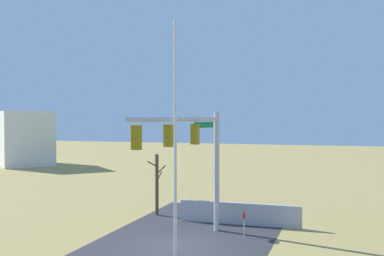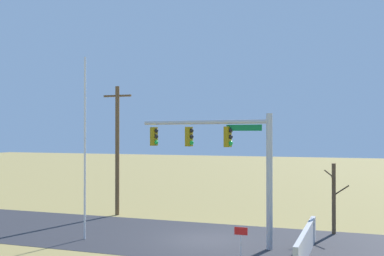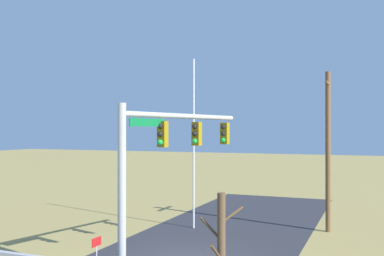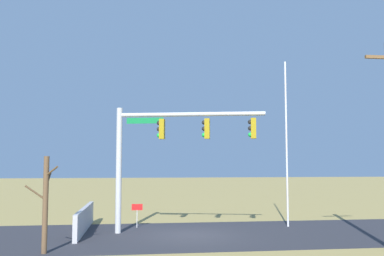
{
  "view_description": "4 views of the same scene",
  "coord_description": "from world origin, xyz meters",
  "px_view_note": "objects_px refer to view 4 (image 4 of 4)",
  "views": [
    {
      "loc": [
        -19.25,
        -6.92,
        5.72
      ],
      "look_at": [
        -0.2,
        -0.73,
        5.28
      ],
      "focal_mm": 43.35,
      "sensor_mm": 36.0,
      "label": 1
    },
    {
      "loc": [
        7.21,
        -21.89,
        5.16
      ],
      "look_at": [
        -0.55,
        -0.13,
        5.38
      ],
      "focal_mm": 44.68,
      "sensor_mm": 36.0,
      "label": 2
    },
    {
      "loc": [
        16.11,
        6.83,
        5.11
      ],
      "look_at": [
        -0.24,
        0.16,
        5.2
      ],
      "focal_mm": 41.73,
      "sensor_mm": 36.0,
      "label": 3
    },
    {
      "loc": [
        2.5,
        19.83,
        3.31
      ],
      "look_at": [
        -0.09,
        0.05,
        4.99
      ],
      "focal_mm": 39.5,
      "sensor_mm": 36.0,
      "label": 4
    }
  ],
  "objects_px": {
    "bare_tree": "(45,203)",
    "signal_mast": "(164,143)",
    "open_sign": "(137,210)",
    "flagpole": "(287,143)"
  },
  "relations": [
    {
      "from": "bare_tree",
      "to": "signal_mast",
      "type": "bearing_deg",
      "value": -141.05
    },
    {
      "from": "signal_mast",
      "to": "flagpole",
      "type": "relative_size",
      "value": 0.79
    },
    {
      "from": "bare_tree",
      "to": "open_sign",
      "type": "height_order",
      "value": "bare_tree"
    },
    {
      "from": "flagpole",
      "to": "bare_tree",
      "type": "bearing_deg",
      "value": 25.04
    },
    {
      "from": "signal_mast",
      "to": "open_sign",
      "type": "distance_m",
      "value": 4.21
    },
    {
      "from": "flagpole",
      "to": "bare_tree",
      "type": "xyz_separation_m",
      "value": [
        11.3,
        5.28,
        -2.56
      ]
    },
    {
      "from": "signal_mast",
      "to": "flagpole",
      "type": "distance_m",
      "value": 6.81
    },
    {
      "from": "flagpole",
      "to": "open_sign",
      "type": "distance_m",
      "value": 8.66
    },
    {
      "from": "flagpole",
      "to": "open_sign",
      "type": "bearing_deg",
      "value": -4.44
    },
    {
      "from": "signal_mast",
      "to": "flagpole",
      "type": "bearing_deg",
      "value": -167.16
    }
  ]
}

